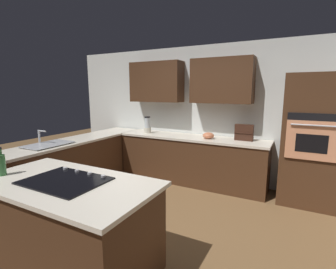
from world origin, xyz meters
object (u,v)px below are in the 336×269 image
spice_rack (244,133)px  oil_bottle (1,164)px  blender (147,126)px  mixing_bowl (208,136)px  wall_oven (310,141)px  sink_unit (48,144)px  cooktop (65,180)px

spice_rack → oil_bottle: (1.82, 3.00, -0.02)m
blender → mixing_bowl: 1.30m
wall_oven → sink_unit: 4.08m
wall_oven → blender: 2.90m
wall_oven → oil_bottle: bearing=45.9°
cooktop → blender: size_ratio=2.23×
sink_unit → cooktop: size_ratio=0.92×
cooktop → spice_rack: spice_rack is taller
blender → mixing_bowl: size_ratio=1.66×
blender → mixing_bowl: (-1.30, 0.00, -0.09)m
wall_oven → mixing_bowl: (1.60, 0.04, -0.05)m
oil_bottle → sink_unit: bearing=-53.4°
sink_unit → mixing_bowl: size_ratio=3.41×
mixing_bowl → spice_rack: 0.62m
wall_oven → spice_rack: 1.00m
sink_unit → cooktop: 1.84m
wall_oven → blender: (2.90, 0.04, 0.04)m
oil_bottle → blender: bearing=-88.5°
sink_unit → blender: 1.90m
wall_oven → blender: wall_oven is taller
blender → oil_bottle: 2.88m
sink_unit → blender: size_ratio=2.06×
mixing_bowl → oil_bottle: oil_bottle is taller
wall_oven → oil_bottle: wall_oven is taller
wall_oven → sink_unit: wall_oven is taller
cooktop → blender: 2.81m
wall_oven → spice_rack: size_ratio=6.48×
blender → wall_oven: bearing=-179.2°
sink_unit → oil_bottle: (-0.85, 1.15, 0.10)m
wall_oven → cooktop: wall_oven is taller
cooktop → sink_unit: bearing=-31.7°
cooktop → oil_bottle: (0.71, 0.18, 0.11)m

